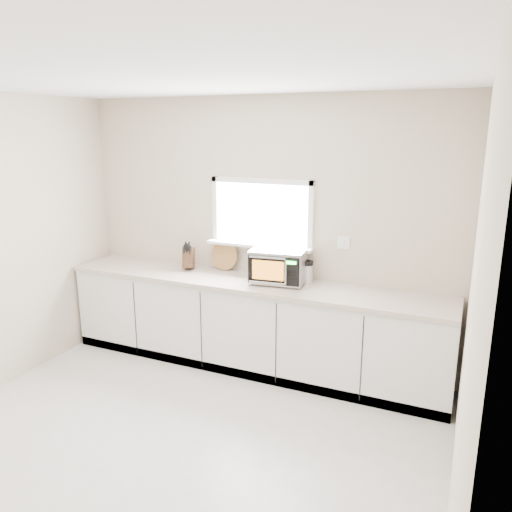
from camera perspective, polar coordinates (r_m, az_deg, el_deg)
The scene contains 8 objects.
ground at distance 4.03m, azimuth -11.52°, elevation -22.10°, with size 4.00×4.00×0.00m, color beige.
back_wall at distance 5.10m, azimuth 0.70°, elevation 2.86°, with size 4.00×0.17×2.70m.
cabinets at distance 5.11m, azimuth -0.66°, elevation -7.95°, with size 3.92×0.60×0.88m, color silver.
countertop at distance 4.94m, azimuth -0.72°, elevation -3.05°, with size 3.92×0.64×0.04m, color beige.
microwave at distance 4.85m, azimuth 2.59°, elevation -1.03°, with size 0.56×0.46×0.33m.
knife_block at distance 5.34m, azimuth -7.72°, elevation -0.13°, with size 0.17×0.24×0.31m.
cutting_board at distance 5.29m, azimuth -3.64°, elevation 0.04°, with size 0.31×0.31×0.02m, color #A67840.
coffee_grinder at distance 4.87m, azimuth 5.83°, elevation -1.79°, with size 0.16×0.16×0.22m.
Camera 1 is at (1.97, -2.60, 2.38)m, focal length 35.00 mm.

